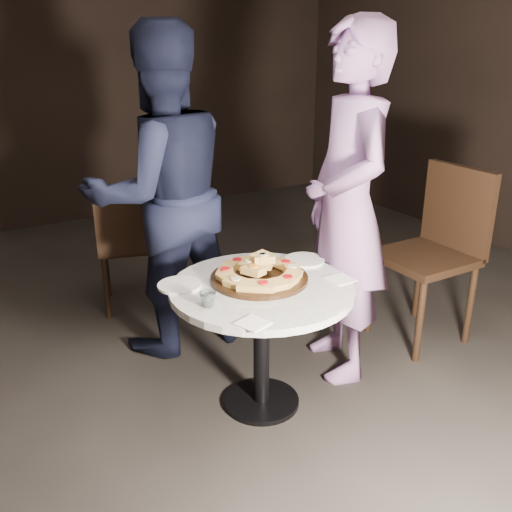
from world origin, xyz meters
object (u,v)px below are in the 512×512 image
at_px(water_glass, 208,299).
at_px(diner_teal, 347,208).
at_px(table, 262,309).
at_px(diner_navy, 162,195).
at_px(focaccia_pile, 259,270).
at_px(chair_far, 130,238).
at_px(serving_board, 259,278).
at_px(chair_right, 438,242).

bearing_deg(water_glass, diner_teal, 9.58).
distance_m(table, water_glass, 0.35).
height_order(water_glass, diner_navy, diner_navy).
distance_m(focaccia_pile, chair_far, 1.30).
height_order(serving_board, chair_right, chair_right).
relative_size(table, chair_right, 0.95).
relative_size(chair_far, diner_teal, 0.48).
xyz_separation_m(chair_far, chair_right, (1.43, -1.25, 0.09)).
distance_m(table, focaccia_pile, 0.18).
bearing_deg(serving_board, water_glass, -159.98).
bearing_deg(chair_right, chair_far, -130.31).
bearing_deg(diner_navy, chair_far, -85.84).
height_order(serving_board, diner_teal, diner_teal).
xyz_separation_m(serving_board, diner_teal, (0.54, 0.03, 0.26)).
height_order(focaccia_pile, diner_navy, diner_navy).
bearing_deg(table, serving_board, 68.28).
xyz_separation_m(chair_right, diner_navy, (-1.41, 0.74, 0.31)).
distance_m(chair_far, diner_navy, 0.65).
xyz_separation_m(diner_navy, diner_teal, (0.69, -0.74, 0.01)).
height_order(table, serving_board, serving_board).
bearing_deg(serving_board, focaccia_pile, 65.90).
relative_size(chair_far, chair_right, 0.86).
bearing_deg(chair_far, chair_right, 156.48).
bearing_deg(water_glass, chair_far, 83.81).
distance_m(water_glass, diner_teal, 0.91).
height_order(table, diner_navy, diner_navy).
height_order(chair_far, diner_navy, diner_navy).
bearing_deg(water_glass, diner_navy, 78.52).
relative_size(table, chair_far, 1.11).
relative_size(table, diner_teal, 0.54).
bearing_deg(focaccia_pile, serving_board, -114.10).
xyz_separation_m(table, diner_navy, (-0.13, 0.82, 0.38)).
xyz_separation_m(table, chair_right, (1.28, 0.08, 0.07)).
xyz_separation_m(focaccia_pile, chair_right, (1.25, 0.02, -0.10)).
xyz_separation_m(chair_far, diner_navy, (0.03, -0.52, 0.40)).
distance_m(water_glass, diner_navy, 0.93).
xyz_separation_m(serving_board, diner_navy, (-0.15, 0.76, 0.25)).
distance_m(serving_board, chair_right, 1.25).
distance_m(table, serving_board, 0.14).
height_order(serving_board, focaccia_pile, focaccia_pile).
bearing_deg(focaccia_pile, diner_navy, 101.55).
relative_size(chair_far, diner_navy, 0.49).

